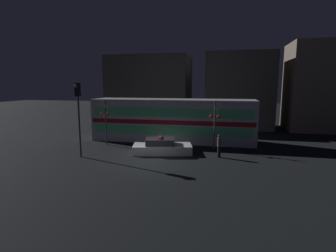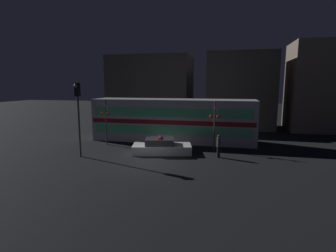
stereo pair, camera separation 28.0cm
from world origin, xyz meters
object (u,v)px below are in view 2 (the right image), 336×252
object	(u,v)px
train	(173,120)
pedestrian	(219,146)
traffic_light_corner	(78,105)
crossing_signal_near	(214,122)
police_car	(161,147)

from	to	relation	value
train	pedestrian	world-z (taller)	train
pedestrian	train	bearing A→B (deg)	131.54
traffic_light_corner	crossing_signal_near	bearing A→B (deg)	23.59
crossing_signal_near	traffic_light_corner	size ratio (longest dim) A/B	0.73
traffic_light_corner	train	bearing A→B (deg)	51.97
pedestrian	traffic_light_corner	world-z (taller)	traffic_light_corner
police_car	traffic_light_corner	size ratio (longest dim) A/B	0.89
train	pedestrian	size ratio (longest dim) A/B	8.87
train	police_car	size ratio (longest dim) A/B	3.13
crossing_signal_near	traffic_light_corner	distance (m)	9.93
train	pedestrian	bearing A→B (deg)	-48.46
pedestrian	crossing_signal_near	bearing A→B (deg)	101.87
pedestrian	traffic_light_corner	bearing A→B (deg)	-168.40
train	crossing_signal_near	xyz separation A→B (m)	(3.78, -2.75, 0.35)
crossing_signal_near	police_car	bearing A→B (deg)	-155.28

